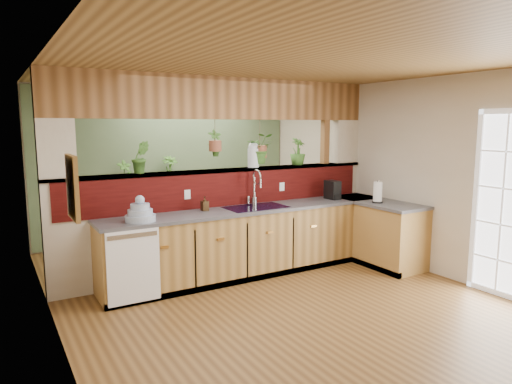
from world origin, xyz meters
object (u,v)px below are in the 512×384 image
paper_towel (378,193)px  coffee_maker (333,191)px  glass_jar (253,155)px  shelving_console (154,213)px  dish_stack (140,213)px  soap_dispenser (205,204)px  faucet (256,186)px

paper_towel → coffee_maker: bearing=120.8°
glass_jar → shelving_console: bearing=113.9°
dish_stack → soap_dispenser: 0.92m
faucet → soap_dispenser: (-0.77, -0.04, -0.17)m
dish_stack → shelving_console: bearing=69.0°
paper_towel → dish_stack: bearing=172.0°
glass_jar → shelving_console: (-0.84, 1.90, -1.07)m
coffee_maker → paper_towel: paper_towel is taller
glass_jar → soap_dispenser: bearing=-163.4°
coffee_maker → shelving_console: size_ratio=0.19×
paper_towel → glass_jar: size_ratio=0.88×
dish_stack → soap_dispenser: dish_stack is taller
dish_stack → shelving_console: 2.60m
dish_stack → shelving_console: (0.92, 2.39, -0.49)m
paper_towel → glass_jar: glass_jar is taller
dish_stack → soap_dispenser: bearing=14.2°
dish_stack → paper_towel: 3.25m
coffee_maker → glass_jar: glass_jar is taller
paper_towel → shelving_console: size_ratio=0.22×
dish_stack → coffee_maker: (2.89, 0.11, 0.03)m
faucet → coffee_maker: (1.22, -0.15, -0.14)m
soap_dispenser → shelving_console: (0.02, 2.16, -0.49)m
coffee_maker → paper_towel: 0.65m
faucet → paper_towel: faucet is taller
soap_dispenser → faucet: bearing=2.8°
dish_stack → soap_dispenser: (0.89, 0.23, -0.00)m
dish_stack → paper_towel: bearing=-8.0°
paper_towel → glass_jar: 1.82m
faucet → glass_jar: (0.09, 0.22, 0.41)m
faucet → paper_towel: (1.56, -0.72, -0.12)m
soap_dispenser → shelving_console: 2.21m
faucet → paper_towel: bearing=-24.7°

